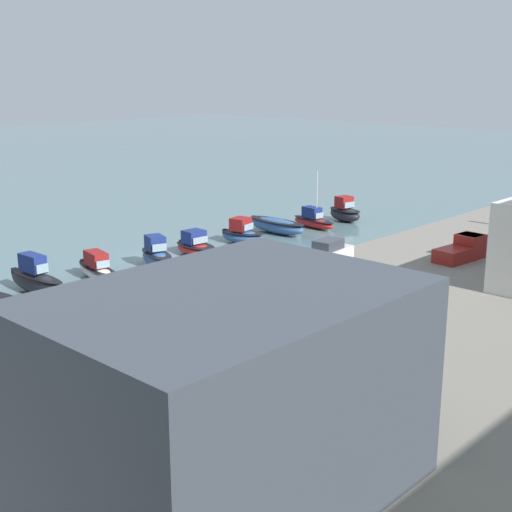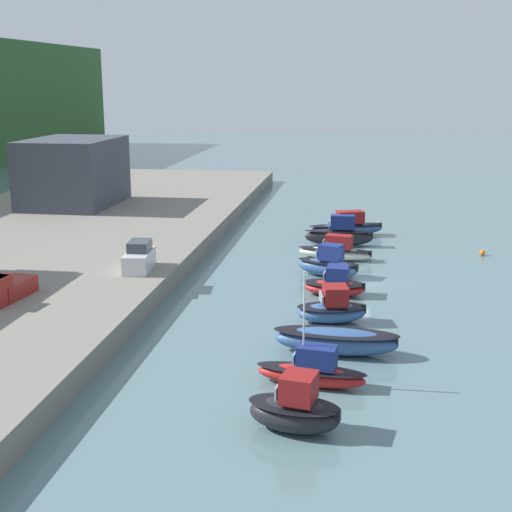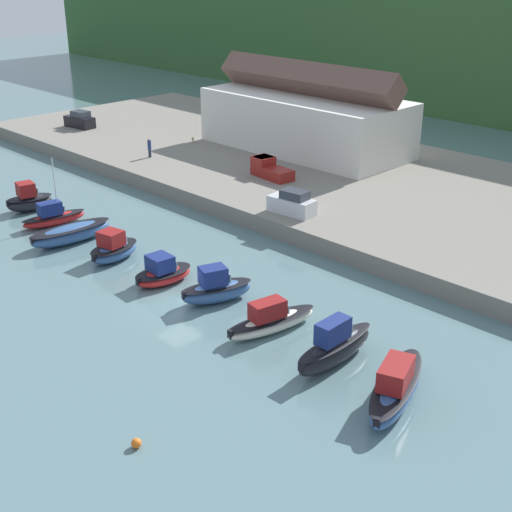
{
  "view_description": "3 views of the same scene",
  "coord_description": "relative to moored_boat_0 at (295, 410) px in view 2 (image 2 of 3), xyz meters",
  "views": [
    {
      "loc": [
        38.43,
        48.35,
        16.01
      ],
      "look_at": [
        -3.05,
        9.4,
        1.34
      ],
      "focal_mm": 50.0,
      "sensor_mm": 36.0,
      "label": 1
    },
    {
      "loc": [
        -54.48,
        -0.26,
        15.54
      ],
      "look_at": [
        -1.17,
        7.7,
        2.17
      ],
      "focal_mm": 50.0,
      "sensor_mm": 36.0,
      "label": 2
    },
    {
      "loc": [
        35.18,
        -27.4,
        22.75
      ],
      "look_at": [
        1.59,
        6.11,
        2.28
      ],
      "focal_mm": 50.0,
      "sensor_mm": 36.0,
      "label": 3
    }
  ],
  "objects": [
    {
      "name": "moored_boat_5",
      "position": [
        26.54,
        -0.2,
        -0.05
      ],
      "size": [
        3.53,
        5.53,
        2.67
      ],
      "rotation": [
        0.0,
        0.0,
        -0.34
      ],
      "color": "#33568E",
      "rests_on": "ground_plane"
    },
    {
      "name": "mooring_buoy_0",
      "position": [
        35.61,
        -13.71,
        -0.76
      ],
      "size": [
        0.52,
        0.52,
        0.52
      ],
      "color": "orange",
      "rests_on": "ground_plane"
    },
    {
      "name": "moored_boat_8",
      "position": [
        42.35,
        -1.3,
        -0.1
      ],
      "size": [
        4.51,
        8.04,
        2.55
      ],
      "rotation": [
        0.0,
        0.0,
        0.34
      ],
      "color": "#33568E",
      "rests_on": "ground_plane"
    },
    {
      "name": "ground_plane",
      "position": [
        24.94,
        -2.37,
        -1.02
      ],
      "size": [
        320.0,
        320.0,
        0.0
      ],
      "primitive_type": "plane",
      "color": "slate"
    },
    {
      "name": "quay_promenade",
      "position": [
        24.94,
        26.84,
        -0.26
      ],
      "size": [
        112.28,
        31.2,
        1.53
      ],
      "color": "gray",
      "rests_on": "ground_plane"
    },
    {
      "name": "pickup_truck_0",
      "position": [
        11.87,
        20.28,
        1.33
      ],
      "size": [
        4.89,
        2.41,
        1.9
      ],
      "rotation": [
        0.0,
        0.0,
        1.47
      ],
      "color": "maroon",
      "rests_on": "quay_promenade"
    },
    {
      "name": "moored_boat_3",
      "position": [
        15.28,
        -1.01,
        -0.13
      ],
      "size": [
        3.22,
        4.92,
        2.46
      ],
      "rotation": [
        0.0,
        0.0,
        0.19
      ],
      "color": "#33568E",
      "rests_on": "ground_plane"
    },
    {
      "name": "moored_boat_6",
      "position": [
        32.19,
        -0.57,
        -0.22
      ],
      "size": [
        2.92,
        6.9,
        2.24
      ],
      "rotation": [
        0.0,
        0.0,
        -0.19
      ],
      "color": "white",
      "rests_on": "ground_plane"
    },
    {
      "name": "moored_boat_1",
      "position": [
        5.05,
        -0.42,
        -0.23
      ],
      "size": [
        2.42,
        6.03,
        6.14
      ],
      "rotation": [
        0.0,
        0.0,
        -0.14
      ],
      "color": "red",
      "rests_on": "ground_plane"
    },
    {
      "name": "moored_boat_0",
      "position": [
        0.0,
        0.0,
        0.0
      ],
      "size": [
        2.98,
        4.63,
        2.77
      ],
      "rotation": [
        0.0,
        0.0,
        -0.19
      ],
      "color": "black",
      "rests_on": "ground_plane"
    },
    {
      "name": "moored_boat_2",
      "position": [
        9.71,
        -1.48,
        -0.22
      ],
      "size": [
        2.65,
        7.44,
        1.52
      ],
      "rotation": [
        0.0,
        0.0,
        -0.05
      ],
      "color": "#33568E",
      "rests_on": "ground_plane"
    },
    {
      "name": "moored_boat_4",
      "position": [
        21.46,
        -0.94,
        -0.23
      ],
      "size": [
        2.82,
        4.77,
        2.22
      ],
      "rotation": [
        0.0,
        0.0,
        -0.08
      ],
      "color": "red",
      "rests_on": "ground_plane"
    },
    {
      "name": "moored_boat_7",
      "position": [
        37.58,
        -0.7,
        0.1
      ],
      "size": [
        1.65,
        6.67,
        3.01
      ],
      "rotation": [
        0.0,
        0.0,
        0.03
      ],
      "color": "black",
      "rests_on": "ground_plane"
    },
    {
      "name": "yacht_club_building",
      "position": [
        47.67,
        29.94,
        4.28
      ],
      "size": [
        12.79,
        9.16,
        7.54
      ],
      "color": "#3D424C",
      "rests_on": "quay_promenade"
    },
    {
      "name": "parked_car_0",
      "position": [
        20.87,
        13.84,
        1.42
      ],
      "size": [
        4.36,
        2.21,
        2.16
      ],
      "rotation": [
        0.0,
        0.0,
        1.67
      ],
      "color": "silver",
      "rests_on": "quay_promenade"
    }
  ]
}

